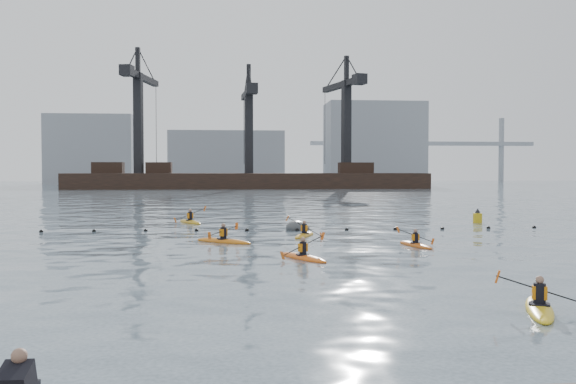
# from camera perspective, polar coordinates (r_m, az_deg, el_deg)

# --- Properties ---
(ground) EXTENTS (400.00, 400.00, 0.00)m
(ground) POSITION_cam_1_polar(r_m,az_deg,el_deg) (14.58, 5.89, -12.27)
(ground) COLOR #3C4E58
(ground) RESTS_ON ground
(float_line) EXTENTS (33.24, 0.73, 0.24)m
(float_line) POSITION_cam_1_polar(r_m,az_deg,el_deg) (36.65, -1.51, -3.58)
(float_line) COLOR black
(float_line) RESTS_ON ground
(barge_pier) EXTENTS (72.00, 19.30, 29.50)m
(barge_pier) POSITION_cam_1_polar(r_m,az_deg,el_deg) (123.91, -3.78, 1.21)
(barge_pier) COLOR black
(barge_pier) RESTS_ON ground
(skyline) EXTENTS (141.00, 28.00, 22.00)m
(skyline) POSITION_cam_1_polar(r_m,az_deg,el_deg) (164.32, -3.21, 3.97)
(skyline) COLOR gray
(skyline) RESTS_ON ground
(kayaker_0) EXTENTS (2.05, 3.06, 1.15)m
(kayaker_0) POSITION_cam_1_polar(r_m,az_deg,el_deg) (24.98, 1.41, -6.04)
(kayaker_0) COLOR orange
(kayaker_0) RESTS_ON ground
(kayaker_1) EXTENTS (2.07, 3.20, 1.12)m
(kayaker_1) POSITION_cam_1_polar(r_m,az_deg,el_deg) (17.13, 22.46, -9.92)
(kayaker_1) COLOR yellow
(kayaker_1) RESTS_ON ground
(kayaker_2) EXTENTS (3.11, 2.61, 1.09)m
(kayaker_2) POSITION_cam_1_polar(r_m,az_deg,el_deg) (30.81, -6.06, -4.51)
(kayaker_2) COLOR orange
(kayaker_2) RESTS_ON ground
(kayaker_3) EXTENTS (2.02, 3.05, 1.24)m
(kayaker_3) POSITION_cam_1_polar(r_m,az_deg,el_deg) (33.49, 1.54, -4.00)
(kayaker_3) COLOR orange
(kayaker_3) RESTS_ON ground
(kayaker_4) EXTENTS (1.99, 2.97, 1.08)m
(kayaker_4) POSITION_cam_1_polar(r_m,az_deg,el_deg) (29.77, 11.84, -4.80)
(kayaker_4) COLOR #C15312
(kayaker_4) RESTS_ON ground
(kayaker_5) EXTENTS (2.17, 3.37, 1.26)m
(kayaker_5) POSITION_cam_1_polar(r_m,az_deg,el_deg) (42.57, -9.14, -2.72)
(kayaker_5) COLOR #C18F16
(kayaker_5) RESTS_ON ground
(mooring_buoy) EXTENTS (2.36, 2.53, 1.45)m
(mooring_buoy) POSITION_cam_1_polar(r_m,az_deg,el_deg) (37.40, 0.96, -3.51)
(mooring_buoy) COLOR #404345
(mooring_buoy) RESTS_ON ground
(nav_buoy) EXTENTS (0.62, 0.62, 1.13)m
(nav_buoy) POSITION_cam_1_polar(r_m,az_deg,el_deg) (44.10, 17.32, -2.32)
(nav_buoy) COLOR #BB9F12
(nav_buoy) RESTS_ON ground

